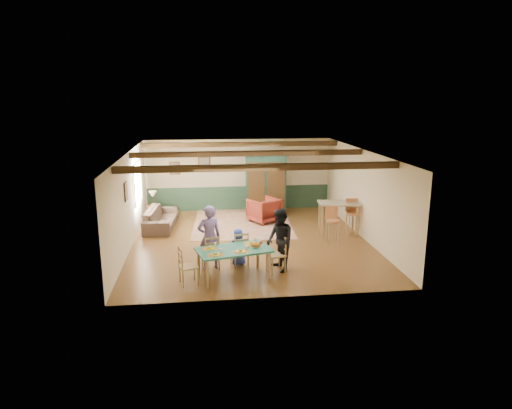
{
  "coord_description": "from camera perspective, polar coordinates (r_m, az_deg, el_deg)",
  "views": [
    {
      "loc": [
        -1.41,
        -13.1,
        4.31
      ],
      "look_at": [
        0.17,
        -0.07,
        1.15
      ],
      "focal_mm": 32.0,
      "sensor_mm": 36.0,
      "label": 1
    }
  ],
  "objects": [
    {
      "name": "wall_back",
      "position": [
        17.41,
        -2.16,
        3.73
      ],
      "size": [
        7.0,
        0.02,
        2.7
      ],
      "primitive_type": "cube",
      "color": "beige",
      "rests_on": "floor"
    },
    {
      "name": "dining_chair_far_left",
      "position": [
        11.56,
        -5.71,
        -5.99
      ],
      "size": [
        0.5,
        0.51,
        0.92
      ],
      "primitive_type": null,
      "rotation": [
        0.0,
        0.0,
        3.39
      ],
      "color": "#A28251",
      "rests_on": "floor"
    },
    {
      "name": "table_lamp",
      "position": [
        16.3,
        -12.78,
        0.78
      ],
      "size": [
        0.32,
        0.32,
        0.51
      ],
      "primitive_type": null,
      "rotation": [
        0.0,
        0.0,
        -0.14
      ],
      "color": "beige",
      "rests_on": "end_table"
    },
    {
      "name": "area_rug",
      "position": [
        15.76,
        -1.73,
        -2.32
      ],
      "size": [
        3.52,
        4.1,
        0.01
      ],
      "primitive_type": "cube",
      "rotation": [
        0.0,
        0.0,
        -0.06
      ],
      "color": "beige",
      "rests_on": "floor"
    },
    {
      "name": "floor",
      "position": [
        13.87,
        -0.72,
        -4.58
      ],
      "size": [
        8.0,
        8.0,
        0.0
      ],
      "primitive_type": "plane",
      "color": "#563518",
      "rests_on": "ground"
    },
    {
      "name": "ceiling_beam_mid",
      "position": [
        13.68,
        -0.94,
        6.39
      ],
      "size": [
        6.95,
        0.16,
        0.16
      ],
      "primitive_type": "cube",
      "color": "black",
      "rests_on": "ceiling"
    },
    {
      "name": "picture_back_a",
      "position": [
        17.26,
        -6.49,
        5.08
      ],
      "size": [
        0.45,
        0.04,
        0.55
      ],
      "primitive_type": null,
      "color": "gray",
      "rests_on": "wall_back"
    },
    {
      "name": "wall_left",
      "position": [
        13.6,
        -15.57,
        0.45
      ],
      "size": [
        0.02,
        8.0,
        2.7
      ],
      "primitive_type": "cube",
      "color": "beige",
      "rests_on": "floor"
    },
    {
      "name": "bar_stool_left",
      "position": [
        13.72,
        9.54,
        -2.57
      ],
      "size": [
        0.4,
        0.44,
        1.1
      ],
      "primitive_type": null,
      "rotation": [
        0.0,
        0.0,
        -0.03
      ],
      "color": "#D08350",
      "rests_on": "floor"
    },
    {
      "name": "ceiling_beam_back",
      "position": [
        16.25,
        -1.9,
        7.52
      ],
      "size": [
        6.95,
        0.16,
        0.16
      ],
      "primitive_type": "cube",
      "color": "black",
      "rests_on": "ceiling"
    },
    {
      "name": "place_setting_near_left",
      "position": [
        10.57,
        -5.13,
        -6.04
      ],
      "size": [
        0.45,
        0.38,
        0.11
      ],
      "primitive_type": null,
      "rotation": [
        0.0,
        0.0,
        0.25
      ],
      "color": "gold",
      "rests_on": "dining_table"
    },
    {
      "name": "ceiling_beam_front",
      "position": [
        11.03,
        0.53,
        4.67
      ],
      "size": [
        6.95,
        0.16,
        0.16
      ],
      "primitive_type": "cube",
      "color": "black",
      "rests_on": "ceiling"
    },
    {
      "name": "wall_right",
      "position": [
        14.3,
        13.34,
        1.22
      ],
      "size": [
        0.02,
        8.0,
        2.7
      ],
      "primitive_type": "cube",
      "color": "beige",
      "rests_on": "floor"
    },
    {
      "name": "wainscot_back",
      "position": [
        17.57,
        -2.13,
        0.83
      ],
      "size": [
        6.95,
        0.03,
        0.9
      ],
      "primitive_type": "cube",
      "color": "#213C2B",
      "rests_on": "floor"
    },
    {
      "name": "window_left",
      "position": [
        15.2,
        -14.59,
        2.63
      ],
      "size": [
        0.06,
        1.6,
        1.3
      ],
      "primitive_type": null,
      "color": "white",
      "rests_on": "wall_left"
    },
    {
      "name": "dining_chair_far_right",
      "position": [
        11.78,
        -2.09,
        -5.56
      ],
      "size": [
        0.5,
        0.51,
        0.92
      ],
      "primitive_type": null,
      "rotation": [
        0.0,
        0.0,
        3.39
      ],
      "color": "#A28251",
      "rests_on": "floor"
    },
    {
      "name": "dining_table",
      "position": [
        11.08,
        -2.78,
        -7.36
      ],
      "size": [
        1.92,
        1.37,
        0.72
      ],
      "primitive_type": null,
      "rotation": [
        0.0,
        0.0,
        0.25
      ],
      "color": "#1F634F",
      "rests_on": "floor"
    },
    {
      "name": "bar_stool_right",
      "position": [
        14.55,
        12.0,
        -1.62
      ],
      "size": [
        0.42,
        0.46,
        1.16
      ],
      "primitive_type": null,
      "rotation": [
        0.0,
        0.0,
        -0.02
      ],
      "color": "#D08350",
      "rests_on": "floor"
    },
    {
      "name": "person_child",
      "position": [
        11.84,
        -2.21,
        -5.33
      ],
      "size": [
        0.53,
        0.42,
        0.97
      ],
      "primitive_type": "imported",
      "rotation": [
        0.0,
        0.0,
        3.39
      ],
      "color": "#273B9F",
      "rests_on": "floor"
    },
    {
      "name": "cat",
      "position": [
        11.01,
        -0.03,
        -5.0
      ],
      "size": [
        0.37,
        0.22,
        0.17
      ],
      "primitive_type": null,
      "rotation": [
        0.0,
        0.0,
        0.25
      ],
      "color": "orange",
      "rests_on": "dining_table"
    },
    {
      "name": "place_setting_far_right",
      "position": [
        11.32,
        -0.65,
        -4.64
      ],
      "size": [
        0.45,
        0.38,
        0.11
      ],
      "primitive_type": null,
      "rotation": [
        0.0,
        0.0,
        0.25
      ],
      "color": "gold",
      "rests_on": "dining_table"
    },
    {
      "name": "picture_left_wall",
      "position": [
        12.93,
        -15.93,
        1.59
      ],
      "size": [
        0.04,
        0.42,
        0.52
      ],
      "primitive_type": null,
      "color": "gray",
      "rests_on": "wall_left"
    },
    {
      "name": "armchair",
      "position": [
        15.81,
        0.98,
        -0.7
      ],
      "size": [
        1.25,
        1.26,
        0.85
      ],
      "primitive_type": "imported",
      "rotation": [
        0.0,
        0.0,
        -2.61
      ],
      "color": "#4F130F",
      "rests_on": "floor"
    },
    {
      "name": "end_table",
      "position": [
        16.42,
        -12.68,
        -1.03
      ],
      "size": [
        0.46,
        0.46,
        0.55
      ],
      "primitive_type": null,
      "rotation": [
        0.0,
        0.0,
        -0.03
      ],
      "color": "black",
      "rests_on": "floor"
    },
    {
      "name": "place_setting_far_left",
      "position": [
        11.01,
        -5.83,
        -5.25
      ],
      "size": [
        0.45,
        0.38,
        0.11
      ],
      "primitive_type": null,
      "rotation": [
        0.0,
        0.0,
        0.25
      ],
      "color": "gold",
      "rests_on": "dining_table"
    },
    {
      "name": "dining_chair_end_right",
      "position": [
        11.42,
        2.51,
        -6.19
      ],
      "size": [
        0.51,
        0.5,
        0.92
      ],
      "primitive_type": null,
      "rotation": [
        0.0,
        0.0,
        -1.32
      ],
      "color": "#A28251",
      "rests_on": "floor"
    },
    {
      "name": "ceiling",
      "position": [
        13.28,
        -0.76,
        6.57
      ],
      "size": [
        7.0,
        8.0,
        0.02
      ],
      "primitive_type": "cube",
      "color": "white",
      "rests_on": "wall_back"
    },
    {
      "name": "armoire",
      "position": [
        16.73,
        1.24,
        2.63
      ],
      "size": [
        1.69,
        0.84,
        2.29
      ],
      "primitive_type": "cube",
      "rotation": [
        0.0,
        0.0,
        -0.12
      ],
      "color": "#132F24",
      "rests_on": "floor"
    },
    {
      "name": "counter_table",
      "position": [
        14.62,
        10.2,
        -1.72
      ],
      "size": [
        1.32,
        0.86,
        1.04
      ],
      "primitive_type": null,
      "rotation": [
        0.0,
        0.0,
        -0.11
      ],
      "color": "#BFB294",
      "rests_on": "floor"
    },
    {
      "name": "person_woman",
      "position": [
        11.35,
        2.98,
        -4.52
      ],
      "size": [
        0.78,
        0.9,
        1.59
      ],
      "primitive_type": "imported",
      "rotation": [
        0.0,
        0.0,
        -1.32
      ],
      "color": "black",
      "rests_on": "floor"
    },
    {
      "name": "place_setting_near_center",
      "position": [
        10.75,
        -1.91,
        -5.65
      ],
      "size": [
        0.45,
        0.38,
        0.11
      ],
      "primitive_type": null,
      "rotation": [
        0.0,
        0.0,
        0.25
      ],
      "color": "gold",
      "rests_on": "dining_table"
    },
    {
      "name": "picture_back_b",
      "position": [
        17.31,
        -10.13,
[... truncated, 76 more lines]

